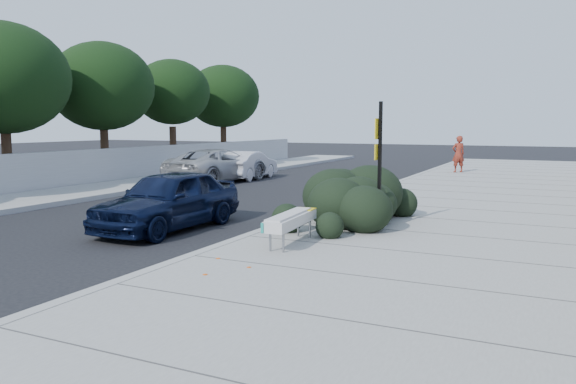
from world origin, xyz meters
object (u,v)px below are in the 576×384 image
at_px(bench, 291,220).
at_px(sign_post, 379,158).
at_px(sedan_navy, 168,200).
at_px(pedestrian, 458,154).
at_px(suv_silver, 218,165).
at_px(bike_rack, 381,197).
at_px(wagon_silver, 248,165).

relative_size(bench, sign_post, 0.70).
xyz_separation_m(sedan_navy, pedestrian, (3.92, 17.96, 0.33)).
xyz_separation_m(bench, suv_silver, (-8.74, 10.93, 0.10)).
height_order(bench, suv_silver, suv_silver).
height_order(sedan_navy, suv_silver, suv_silver).
bearing_deg(sedan_navy, suv_silver, 117.65).
xyz_separation_m(bike_rack, sedan_navy, (-4.46, -2.67, -0.01)).
distance_m(sedan_navy, suv_silver, 11.31).
xyz_separation_m(sedan_navy, suv_silver, (-5.09, 10.10, 0.01)).
relative_size(wagon_silver, pedestrian, 2.17).
distance_m(bike_rack, pedestrian, 15.30).
bearing_deg(pedestrian, bench, 54.11).
relative_size(bench, sedan_navy, 0.48).
height_order(bench, sign_post, sign_post).
bearing_deg(bike_rack, sedan_navy, -141.57).
distance_m(bike_rack, sedan_navy, 5.20).
bearing_deg(bench, bike_rack, 72.55).
distance_m(sign_post, pedestrian, 16.45).
bearing_deg(suv_silver, sign_post, 144.47).
relative_size(bench, bike_rack, 2.08).
relative_size(sign_post, sedan_navy, 0.68).
bearing_deg(wagon_silver, sign_post, 127.89).
distance_m(bench, suv_silver, 13.99).
bearing_deg(bench, sedan_navy, 162.82).
distance_m(bike_rack, suv_silver, 12.10).
xyz_separation_m(sign_post, sedan_navy, (-4.73, -1.54, -1.05)).
height_order(sedan_navy, wagon_silver, sedan_navy).
bearing_deg(sedan_navy, wagon_silver, 112.01).
relative_size(bench, wagon_silver, 0.52).
bearing_deg(suv_silver, pedestrian, -133.33).
distance_m(bench, wagon_silver, 15.01).
bearing_deg(bench, pedestrian, 84.80).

